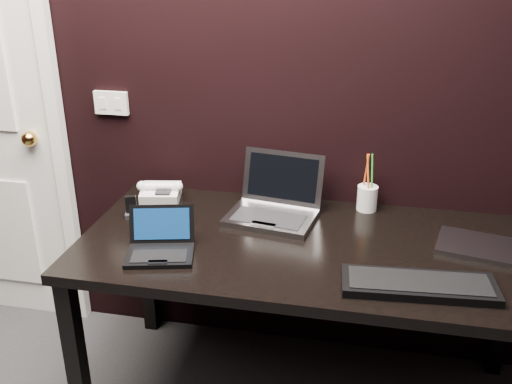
% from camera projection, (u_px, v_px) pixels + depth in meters
% --- Properties ---
extents(wall_back, '(4.00, 0.00, 4.00)m').
position_uv_depth(wall_back, '(252.00, 66.00, 2.28)').
color(wall_back, black).
rests_on(wall_back, ground).
extents(wall_switch, '(0.15, 0.02, 0.10)m').
position_uv_depth(wall_switch, '(111.00, 103.00, 2.45)').
color(wall_switch, silver).
rests_on(wall_switch, wall_back).
extents(desk, '(1.70, 0.80, 0.74)m').
position_uv_depth(desk, '(309.00, 262.00, 2.12)').
color(desk, black).
rests_on(desk, ground).
extents(netbook, '(0.27, 0.26, 0.15)m').
position_uv_depth(netbook, '(160.00, 246.00, 2.01)').
color(netbook, black).
rests_on(netbook, desk).
extents(silver_laptop, '(0.38, 0.35, 0.23)m').
position_uv_depth(silver_laptop, '(274.00, 206.00, 2.28)').
color(silver_laptop, gray).
rests_on(silver_laptop, desk).
extents(ext_keyboard, '(0.49, 0.20, 0.03)m').
position_uv_depth(ext_keyboard, '(419.00, 285.00, 1.80)').
color(ext_keyboard, black).
rests_on(ext_keyboard, desk).
extents(closed_laptop, '(0.32, 0.26, 0.02)m').
position_uv_depth(closed_laptop, '(479.00, 247.00, 2.04)').
color(closed_laptop, gray).
rests_on(closed_laptop, desk).
extents(desk_phone, '(0.20, 0.18, 0.10)m').
position_uv_depth(desk_phone, '(161.00, 192.00, 2.43)').
color(desk_phone, silver).
rests_on(desk_phone, desk).
extents(mobile_phone, '(0.06, 0.06, 0.09)m').
position_uv_depth(mobile_phone, '(131.00, 209.00, 2.28)').
color(mobile_phone, black).
rests_on(mobile_phone, desk).
extents(pen_cup, '(0.09, 0.09, 0.24)m').
position_uv_depth(pen_cup, '(367.00, 197.00, 2.33)').
color(pen_cup, silver).
rests_on(pen_cup, desk).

